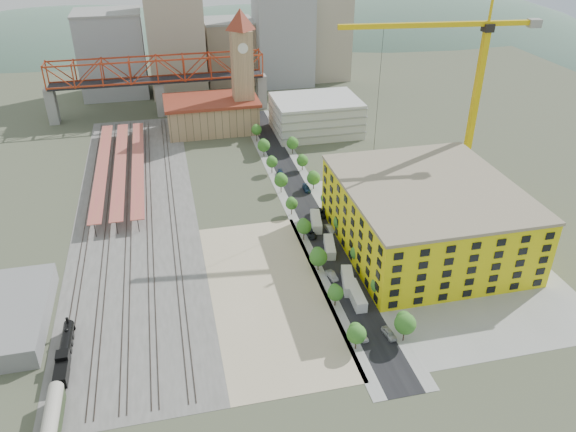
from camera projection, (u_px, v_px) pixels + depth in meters
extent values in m
plane|color=#474C38|center=(261.00, 227.00, 165.53)|extent=(400.00, 400.00, 0.00)
cube|color=#605E59|center=(136.00, 212.00, 173.30)|extent=(36.00, 165.00, 0.06)
cube|color=tan|center=(268.00, 292.00, 138.13)|extent=(28.00, 67.00, 0.06)
cube|color=black|center=(301.00, 198.00, 181.30)|extent=(12.00, 170.00, 0.06)
cube|color=gray|center=(284.00, 199.00, 180.23)|extent=(3.00, 170.00, 0.04)
cube|color=gray|center=(317.00, 196.00, 182.37)|extent=(3.00, 170.00, 0.04)
cube|color=gray|center=(432.00, 244.00, 157.37)|extent=(50.00, 90.00, 0.06)
cube|color=#382B23|center=(86.00, 217.00, 170.37)|extent=(0.12, 160.00, 0.18)
cube|color=#382B23|center=(91.00, 216.00, 170.65)|extent=(0.12, 160.00, 0.18)
cube|color=#382B23|center=(107.00, 214.00, 171.54)|extent=(0.12, 160.00, 0.18)
cube|color=#382B23|center=(112.00, 214.00, 171.82)|extent=(0.12, 160.00, 0.18)
cube|color=#382B23|center=(127.00, 212.00, 172.71)|extent=(0.12, 160.00, 0.18)
cube|color=#382B23|center=(132.00, 212.00, 172.99)|extent=(0.12, 160.00, 0.18)
cube|color=#382B23|center=(147.00, 210.00, 173.87)|extent=(0.12, 160.00, 0.18)
cube|color=#382B23|center=(152.00, 210.00, 174.15)|extent=(0.12, 160.00, 0.18)
cube|color=#382B23|center=(170.00, 208.00, 175.24)|extent=(0.12, 160.00, 0.18)
cube|color=#382B23|center=(174.00, 207.00, 175.52)|extent=(0.12, 160.00, 0.18)
cube|color=#AF6343|center=(102.00, 167.00, 192.41)|extent=(4.00, 80.00, 0.25)
cylinder|color=black|center=(103.00, 172.00, 193.41)|extent=(0.24, 0.24, 4.00)
cube|color=#AF6343|center=(120.00, 165.00, 193.58)|extent=(4.00, 80.00, 0.25)
cylinder|color=black|center=(121.00, 170.00, 194.57)|extent=(0.24, 0.24, 4.00)
cube|color=#AF6343|center=(138.00, 163.00, 194.74)|extent=(4.00, 80.00, 0.25)
cylinder|color=black|center=(139.00, 169.00, 195.74)|extent=(0.24, 0.24, 4.00)
cube|color=tan|center=(212.00, 116.00, 230.84)|extent=(36.00, 22.00, 12.00)
cube|color=maroon|center=(211.00, 100.00, 227.60)|extent=(38.00, 24.00, 1.20)
cube|color=tan|center=(243.00, 81.00, 224.70)|extent=(8.00, 8.00, 40.00)
pyramid|color=maroon|center=(240.00, 8.00, 210.74)|extent=(12.00, 12.00, 8.00)
cylinder|color=white|center=(243.00, 48.00, 214.25)|extent=(4.00, 0.30, 4.00)
cube|color=silver|center=(316.00, 115.00, 228.18)|extent=(34.00, 26.00, 14.00)
cube|color=gray|center=(52.00, 106.00, 236.88)|extent=(4.00, 6.00, 15.00)
cube|color=gray|center=(261.00, 91.00, 254.38)|extent=(4.00, 6.00, 15.00)
cube|color=gray|center=(160.00, 98.00, 245.63)|extent=(4.00, 6.00, 15.00)
cube|color=black|center=(158.00, 80.00, 241.64)|extent=(90.00, 9.00, 1.00)
cube|color=yellow|center=(426.00, 217.00, 152.32)|extent=(44.00, 50.00, 18.00)
cube|color=gray|center=(430.00, 186.00, 147.63)|extent=(44.60, 50.60, 0.80)
cube|color=#9EA0A3|center=(112.00, 55.00, 265.57)|extent=(30.00, 25.00, 38.00)
cube|color=#B2A58C|center=(176.00, 39.00, 263.69)|extent=(26.00, 22.00, 52.00)
cube|color=gray|center=(230.00, 52.00, 287.10)|extent=(24.00, 24.00, 30.00)
cube|color=#9EA0A3|center=(283.00, 23.00, 276.23)|extent=(28.00, 22.00, 60.00)
cube|color=#B2A58C|center=(326.00, 35.00, 289.11)|extent=(22.00, 20.00, 44.00)
cube|color=brown|center=(201.00, 53.00, 293.82)|extent=(20.00, 20.00, 26.00)
ellipsoid|color=#4C6B59|center=(88.00, 139.00, 403.51)|extent=(396.00, 216.00, 180.00)
ellipsoid|color=#4C6B59|center=(253.00, 155.00, 438.82)|extent=(484.00, 264.00, 220.00)
ellipsoid|color=#4C6B59|center=(399.00, 116.00, 451.19)|extent=(418.00, 228.00, 190.00)
cylinder|color=black|center=(66.00, 340.00, 120.27)|extent=(2.27, 10.89, 2.27)
cube|color=black|center=(63.00, 359.00, 115.20)|extent=(2.54, 2.72, 2.90)
cylinder|color=black|center=(67.00, 321.00, 123.29)|extent=(0.64, 0.64, 1.45)
sphere|color=black|center=(66.00, 330.00, 121.22)|extent=(0.91, 0.91, 0.91)
cone|color=black|center=(71.00, 326.00, 126.17)|extent=(2.36, 1.45, 2.36)
cube|color=black|center=(61.00, 375.00, 112.02)|extent=(2.54, 5.45, 2.54)
cube|color=#27391F|center=(52.00, 426.00, 100.84)|extent=(2.63, 16.34, 2.90)
cylinder|color=#ADA899|center=(51.00, 420.00, 100.08)|extent=(2.81, 16.34, 2.81)
cube|color=yellow|center=(472.00, 118.00, 172.12)|extent=(1.82, 1.82, 51.25)
cube|color=black|center=(488.00, 28.00, 158.78)|extent=(2.85, 2.85, 2.28)
cube|color=yellow|center=(414.00, 25.00, 156.00)|extent=(43.17, 6.04, 1.37)
cube|color=yellow|center=(512.00, 23.00, 158.91)|extent=(13.74, 2.84, 1.37)
cube|color=gray|center=(534.00, 23.00, 159.72)|extent=(3.70, 3.20, 2.28)
cube|color=yellow|center=(492.00, 6.00, 155.94)|extent=(0.57, 0.57, 9.11)
cube|color=silver|center=(356.00, 296.00, 134.85)|extent=(3.13, 10.36, 2.81)
cube|color=silver|center=(348.00, 281.00, 139.95)|extent=(4.79, 10.57, 2.80)
cube|color=silver|center=(330.00, 247.00, 153.57)|extent=(4.34, 10.00, 2.65)
cube|color=silver|center=(316.00, 222.00, 165.27)|extent=(4.58, 10.70, 2.84)
imported|color=white|center=(362.00, 335.00, 123.70)|extent=(2.24, 4.40, 1.44)
imported|color=gray|center=(332.00, 276.00, 142.93)|extent=(2.39, 4.89, 1.54)
imported|color=black|center=(311.00, 234.00, 160.62)|extent=(2.81, 5.43, 1.46)
imported|color=navy|center=(280.00, 174.00, 195.24)|extent=(2.70, 5.18, 1.43)
imported|color=#B9B9B9|center=(389.00, 334.00, 124.08)|extent=(2.59, 4.90, 1.59)
imported|color=#A0A0A6|center=(330.00, 229.00, 162.88)|extent=(2.06, 4.82, 1.55)
imported|color=black|center=(321.00, 213.00, 170.89)|extent=(3.55, 6.03, 1.58)
imported|color=navy|center=(307.00, 189.00, 185.29)|extent=(2.09, 5.07, 1.47)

